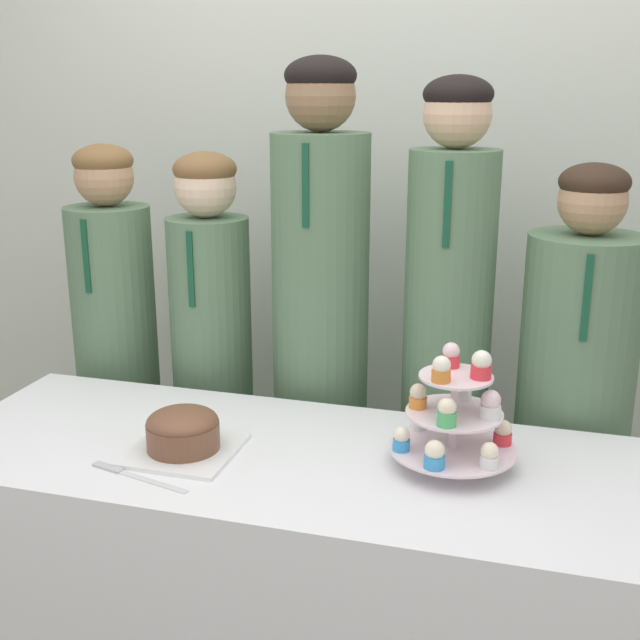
% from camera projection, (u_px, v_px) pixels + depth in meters
% --- Properties ---
extents(wall_back, '(9.00, 0.06, 2.70)m').
position_uv_depth(wall_back, '(384.00, 160.00, 2.74)').
color(wall_back, silver).
rests_on(wall_back, ground_plane).
extents(table, '(1.72, 0.65, 0.76)m').
position_uv_depth(table, '(287.00, 591.00, 2.01)').
color(table, white).
rests_on(table, ground_plane).
extents(round_cake, '(0.25, 0.25, 0.11)m').
position_uv_depth(round_cake, '(183.00, 432.00, 1.89)').
color(round_cake, white).
rests_on(round_cake, table).
extents(cake_knife, '(0.26, 0.08, 0.01)m').
position_uv_depth(cake_knife, '(124.00, 473.00, 1.80)').
color(cake_knife, silver).
rests_on(cake_knife, table).
extents(cupcake_stand, '(0.29, 0.29, 0.28)m').
position_uv_depth(cupcake_stand, '(455.00, 415.00, 1.80)').
color(cupcake_stand, silver).
rests_on(cupcake_stand, table).
extents(student_0, '(0.26, 0.27, 1.43)m').
position_uv_depth(student_0, '(119.00, 376.00, 2.60)').
color(student_0, '#567556').
rests_on(student_0, ground_plane).
extents(student_1, '(0.25, 0.25, 1.41)m').
position_uv_depth(student_1, '(213.00, 385.00, 2.51)').
color(student_1, '#567556').
rests_on(student_1, ground_plane).
extents(student_2, '(0.28, 0.29, 1.68)m').
position_uv_depth(student_2, '(320.00, 359.00, 2.38)').
color(student_2, '#567556').
rests_on(student_2, ground_plane).
extents(student_3, '(0.25, 0.25, 1.62)m').
position_uv_depth(student_3, '(445.00, 376.00, 2.29)').
color(student_3, '#567556').
rests_on(student_3, ground_plane).
extents(student_4, '(0.31, 0.32, 1.41)m').
position_uv_depth(student_4, '(571.00, 434.00, 2.23)').
color(student_4, '#567556').
rests_on(student_4, ground_plane).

